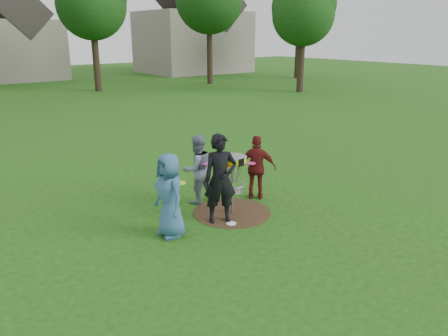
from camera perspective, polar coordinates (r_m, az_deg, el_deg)
ground at (r=10.11m, az=1.03°, el=-5.82°), size 100.00×100.00×0.00m
dirt_patch at (r=10.11m, az=1.03°, el=-5.80°), size 1.80×1.80×0.01m
player_blue at (r=8.77m, az=-7.12°, el=-3.56°), size 0.57×0.86×1.73m
player_black at (r=9.31m, az=-0.47°, el=-1.44°), size 0.84×0.72×1.96m
player_grey at (r=10.46m, az=-3.55°, el=-0.14°), size 0.83×0.65×1.68m
player_maroon at (r=10.72m, az=4.31°, el=0.05°), size 0.95×0.93×1.60m
disc_on_grass at (r=9.53m, az=0.96°, el=-7.27°), size 0.22×0.22×0.02m
disc_golf_basket at (r=9.76m, az=1.07°, el=-0.31°), size 0.66×0.67×1.38m
held_discs at (r=9.73m, az=-0.89°, el=-0.05°), size 2.43×1.11×0.24m
house_row at (r=41.72m, az=-23.49°, el=16.16°), size 44.50×10.65×11.62m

